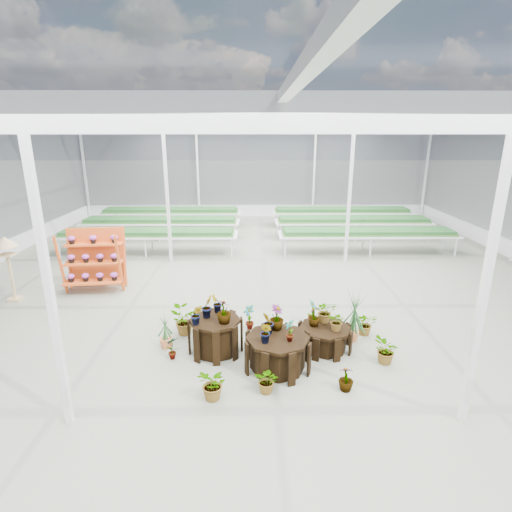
{
  "coord_description": "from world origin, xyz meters",
  "views": [
    {
      "loc": [
        -0.22,
        -9.11,
        4.2
      ],
      "look_at": [
        -0.12,
        0.37,
        1.3
      ],
      "focal_mm": 28.0,
      "sensor_mm": 36.0,
      "label": 1
    }
  ],
  "objects_px": {
    "plinth_tall": "(216,336)",
    "shelf_rack": "(94,261)",
    "bird_table": "(10,269)",
    "plinth_mid": "(277,353)",
    "plinth_low": "(324,338)"
  },
  "relations": [
    {
      "from": "plinth_tall",
      "to": "shelf_rack",
      "type": "height_order",
      "value": "shelf_rack"
    },
    {
      "from": "bird_table",
      "to": "plinth_mid",
      "type": "bearing_deg",
      "value": -17.38
    },
    {
      "from": "plinth_tall",
      "to": "plinth_low",
      "type": "height_order",
      "value": "plinth_tall"
    },
    {
      "from": "bird_table",
      "to": "shelf_rack",
      "type": "bearing_deg",
      "value": 30.01
    },
    {
      "from": "plinth_mid",
      "to": "bird_table",
      "type": "height_order",
      "value": "bird_table"
    },
    {
      "from": "shelf_rack",
      "to": "bird_table",
      "type": "bearing_deg",
      "value": -163.8
    },
    {
      "from": "plinth_tall",
      "to": "plinth_low",
      "type": "distance_m",
      "value": 2.21
    },
    {
      "from": "plinth_tall",
      "to": "plinth_low",
      "type": "bearing_deg",
      "value": 2.6
    },
    {
      "from": "plinth_tall",
      "to": "bird_table",
      "type": "xyz_separation_m",
      "value": [
        -5.52,
        2.64,
        0.51
      ]
    },
    {
      "from": "plinth_low",
      "to": "bird_table",
      "type": "relative_size",
      "value": 0.62
    },
    {
      "from": "plinth_mid",
      "to": "shelf_rack",
      "type": "relative_size",
      "value": 0.71
    },
    {
      "from": "plinth_tall",
      "to": "shelf_rack",
      "type": "distance_m",
      "value": 5.0
    },
    {
      "from": "shelf_rack",
      "to": "plinth_tall",
      "type": "bearing_deg",
      "value": -48.31
    },
    {
      "from": "plinth_low",
      "to": "plinth_tall",
      "type": "bearing_deg",
      "value": -177.4
    },
    {
      "from": "plinth_mid",
      "to": "plinth_low",
      "type": "bearing_deg",
      "value": 34.99
    }
  ]
}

